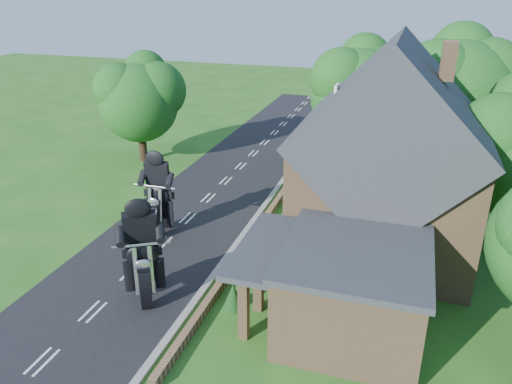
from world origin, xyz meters
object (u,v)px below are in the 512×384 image
(motorcycle_lead, at_px, (146,286))
(garden_wall, at_px, (255,234))
(house, at_px, (387,165))
(annex, at_px, (350,287))
(motorcycle_follow, at_px, (161,221))

(motorcycle_lead, bearing_deg, garden_wall, -141.53)
(house, height_order, annex, house)
(motorcycle_lead, xyz_separation_m, motorcycle_follow, (-2.22, 5.59, -0.01))
(house, bearing_deg, motorcycle_follow, -169.63)
(garden_wall, distance_m, motorcycle_follow, 4.96)
(garden_wall, height_order, motorcycle_lead, motorcycle_lead)
(annex, xyz_separation_m, motorcycle_lead, (-8.19, -0.81, -1.06))
(house, distance_m, motorcycle_follow, 11.79)
(garden_wall, relative_size, house, 2.15)
(garden_wall, xyz_separation_m, motorcycle_follow, (-4.83, -1.02, 0.49))
(annex, xyz_separation_m, motorcycle_follow, (-10.40, 4.78, -1.07))
(garden_wall, distance_m, annex, 8.19)
(annex, height_order, motorcycle_lead, annex)
(garden_wall, xyz_separation_m, house, (6.19, 1.00, 4.14))
(annex, relative_size, motorcycle_lead, 4.67)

